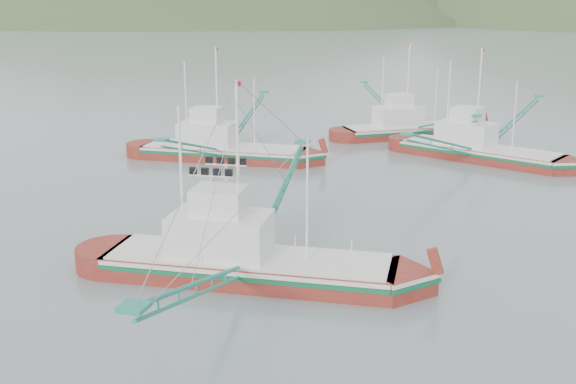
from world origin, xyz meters
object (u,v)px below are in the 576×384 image
(main_boat, at_px, (244,250))
(bg_boat_left, at_px, (221,143))
(bg_boat_far, at_px, (410,116))
(bg_boat_right, at_px, (480,136))

(main_boat, height_order, bg_boat_left, main_boat)
(bg_boat_far, bearing_deg, bg_boat_left, -166.77)
(main_boat, bearing_deg, bg_boat_right, 67.83)
(main_boat, xyz_separation_m, bg_boat_right, (11.77, 35.06, 0.59))
(main_boat, xyz_separation_m, bg_boat_far, (3.81, 45.07, 0.62))
(bg_boat_right, bearing_deg, bg_boat_far, 151.56)
(main_boat, height_order, bg_boat_far, main_boat)
(main_boat, xyz_separation_m, bg_boat_left, (-12.42, 28.18, -0.14))
(main_boat, bearing_deg, bg_boat_far, 81.55)
(main_boat, relative_size, bg_boat_left, 1.04)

